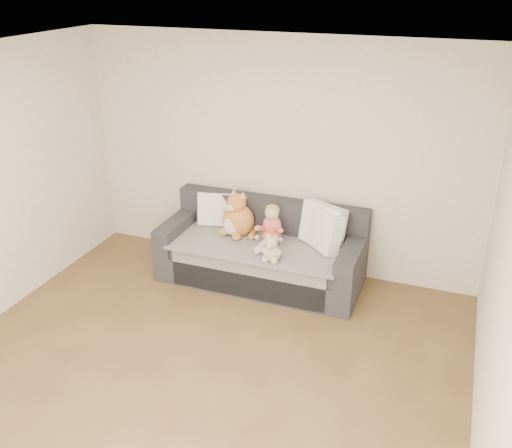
{
  "coord_description": "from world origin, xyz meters",
  "views": [
    {
      "loc": [
        1.88,
        -3.18,
        3.22
      ],
      "look_at": [
        -0.03,
        1.87,
        0.75
      ],
      "focal_mm": 40.0,
      "sensor_mm": 36.0,
      "label": 1
    }
  ],
  "objects_px": {
    "toddler": "(271,228)",
    "plush_cat": "(237,218)",
    "sofa": "(262,254)",
    "sippy_cup": "(271,244)",
    "teddy_bear": "(271,251)"
  },
  "relations": [
    {
      "from": "toddler",
      "to": "plush_cat",
      "type": "relative_size",
      "value": 0.83
    },
    {
      "from": "plush_cat",
      "to": "sippy_cup",
      "type": "relative_size",
      "value": 4.96
    },
    {
      "from": "toddler",
      "to": "teddy_bear",
      "type": "relative_size",
      "value": 1.54
    },
    {
      "from": "teddy_bear",
      "to": "sippy_cup",
      "type": "distance_m",
      "value": 0.27
    },
    {
      "from": "plush_cat",
      "to": "sippy_cup",
      "type": "height_order",
      "value": "plush_cat"
    },
    {
      "from": "sofa",
      "to": "toddler",
      "type": "xyz_separation_m",
      "value": [
        0.12,
        -0.04,
        0.35
      ]
    },
    {
      "from": "plush_cat",
      "to": "sippy_cup",
      "type": "distance_m",
      "value": 0.53
    },
    {
      "from": "sofa",
      "to": "plush_cat",
      "type": "relative_size",
      "value": 4.03
    },
    {
      "from": "toddler",
      "to": "plush_cat",
      "type": "height_order",
      "value": "plush_cat"
    },
    {
      "from": "sofa",
      "to": "sippy_cup",
      "type": "relative_size",
      "value": 19.97
    },
    {
      "from": "plush_cat",
      "to": "teddy_bear",
      "type": "distance_m",
      "value": 0.73
    },
    {
      "from": "plush_cat",
      "to": "teddy_bear",
      "type": "xyz_separation_m",
      "value": [
        0.56,
        -0.46,
        -0.08
      ]
    },
    {
      "from": "toddler",
      "to": "teddy_bear",
      "type": "height_order",
      "value": "toddler"
    },
    {
      "from": "toddler",
      "to": "sofa",
      "type": "bearing_deg",
      "value": 155.56
    },
    {
      "from": "toddler",
      "to": "sippy_cup",
      "type": "bearing_deg",
      "value": -78.17
    }
  ]
}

